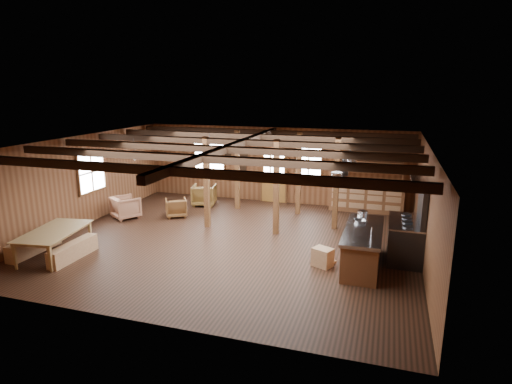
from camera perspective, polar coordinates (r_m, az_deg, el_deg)
room at (r=11.76m, az=-3.24°, el=-0.16°), size 10.04×9.04×2.84m
ceiling_joists at (r=11.67m, az=-3.02°, el=6.15°), size 9.80×8.82×0.18m
timber_posts at (r=13.53m, az=1.92°, el=1.73°), size 3.95×2.35×2.80m
back_door at (r=16.00m, az=2.39°, el=1.75°), size 1.02×0.08×2.15m
window_back_left at (r=16.73m, az=-6.24°, el=4.72°), size 1.32×0.06×1.32m
window_back_right at (r=15.60m, az=7.05°, el=4.02°), size 1.02×0.06×1.32m
window_left at (r=14.58m, az=-21.11°, el=2.49°), size 0.14×1.24×1.32m
notice_boards at (r=16.31m, az=-2.68°, el=4.69°), size 1.08×0.03×0.90m
back_counter at (r=15.32m, az=14.50°, el=-0.32°), size 2.55×0.60×2.45m
pendant_lamps at (r=13.40m, az=-10.85°, el=5.08°), size 1.86×2.36×0.66m
pot_rack at (r=11.24m, az=12.00°, el=3.53°), size 0.42×3.00×0.45m
kitchen_island at (r=10.74m, az=14.03°, el=-7.11°), size 0.90×2.51×1.20m
step_stool at (r=10.60m, az=8.88°, el=-8.59°), size 0.62×0.55×0.46m
commercial_range at (r=11.42m, az=19.60°, el=-5.25°), size 0.87×1.70×2.10m
dining_table at (r=12.12m, az=-25.05°, el=-6.25°), size 1.41×2.15×0.70m
bench_wall at (r=12.66m, az=-27.52°, el=-6.32°), size 0.30×1.58×0.43m
bench_aisle at (r=11.84m, az=-23.18°, el=-7.22°), size 0.29×1.55×0.43m
armchair_a at (r=14.55m, az=-10.61°, el=-2.04°), size 0.93×0.93×0.62m
armchair_b at (r=15.77m, az=-6.94°, el=-0.41°), size 0.98×0.99×0.76m
armchair_c at (r=14.76m, az=-16.98°, el=-1.96°), size 1.10×1.11×0.74m
counter_pot at (r=11.53m, az=14.02°, el=-2.81°), size 0.27×0.27×0.16m
bowl at (r=11.04m, az=13.68°, el=-3.78°), size 0.35×0.35×0.07m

